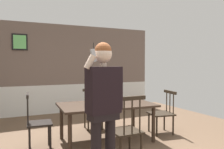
% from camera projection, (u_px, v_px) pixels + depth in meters
% --- Properties ---
extents(room_back_partition, '(6.33, 0.17, 2.70)m').
position_uv_depth(room_back_partition, '(56.00, 70.00, 6.96)').
color(room_back_partition, '#756056').
rests_on(room_back_partition, ground_plane).
extents(dining_table, '(1.87, 1.16, 0.72)m').
position_uv_depth(dining_table, '(106.00, 108.00, 4.46)').
color(dining_table, '#38281E').
rests_on(dining_table, ground_plane).
extents(chair_near_window, '(0.55, 0.55, 0.92)m').
position_uv_depth(chair_near_window, '(162.00, 112.00, 4.94)').
color(chair_near_window, '#2D2319').
rests_on(chair_near_window, ground_plane).
extents(chair_by_doorway, '(0.46, 0.46, 0.99)m').
position_uv_depth(chair_by_doorway, '(37.00, 122.00, 3.99)').
color(chair_by_doorway, black).
rests_on(chair_by_doorway, ground_plane).
extents(chair_at_table_head, '(0.44, 0.44, 0.92)m').
position_uv_depth(chair_at_table_head, '(93.00, 109.00, 5.31)').
color(chair_at_table_head, '#2D2319').
rests_on(chair_at_table_head, ground_plane).
extents(chair_opposite_corner, '(0.46, 0.46, 1.01)m').
position_uv_depth(chair_opposite_corner, '(127.00, 129.00, 3.62)').
color(chair_opposite_corner, '#2D2319').
rests_on(chair_opposite_corner, ground_plane).
extents(person_figure, '(0.58, 0.28, 1.78)m').
position_uv_depth(person_figure, '(104.00, 99.00, 2.99)').
color(person_figure, black).
rests_on(person_figure, ground_plane).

